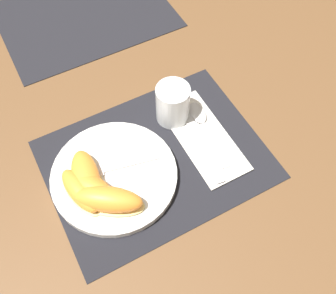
{
  "coord_description": "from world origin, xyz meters",
  "views": [
    {
      "loc": [
        -0.17,
        -0.37,
        0.7
      ],
      "look_at": [
        0.03,
        0.0,
        0.02
      ],
      "focal_mm": 42.0,
      "sensor_mm": 36.0,
      "label": 1
    }
  ],
  "objects": [
    {
      "name": "fork",
      "position": [
        -0.1,
        0.02,
        0.02
      ],
      "size": [
        0.18,
        0.06,
        0.0
      ],
      "color": "silver",
      "rests_on": "plate"
    },
    {
      "name": "ground_plane",
      "position": [
        0.0,
        0.0,
        0.0
      ],
      "size": [
        3.0,
        3.0,
        0.0
      ],
      "primitive_type": "plane",
      "color": "brown"
    },
    {
      "name": "citrus_wedge_2",
      "position": [
        -0.14,
        -0.02,
        0.04
      ],
      "size": [
        0.09,
        0.11,
        0.04
      ],
      "color": "#F4DB84",
      "rests_on": "plate"
    },
    {
      "name": "citrus_wedge_1",
      "position": [
        -0.16,
        -0.01,
        0.04
      ],
      "size": [
        0.07,
        0.12,
        0.04
      ],
      "color": "#F4DB84",
      "rests_on": "plate"
    },
    {
      "name": "citrus_wedge_3",
      "position": [
        -0.13,
        -0.05,
        0.04
      ],
      "size": [
        0.14,
        0.12,
        0.04
      ],
      "color": "#F4DB84",
      "rests_on": "plate"
    },
    {
      "name": "placemat",
      "position": [
        0.0,
        0.0,
        0.0
      ],
      "size": [
        0.44,
        0.33,
        0.0
      ],
      "color": "black",
      "rests_on": "ground_plane"
    },
    {
      "name": "knife",
      "position": [
        0.1,
        -0.0,
        0.01
      ],
      "size": [
        0.05,
        0.23,
        0.01
      ],
      "color": "silver",
      "rests_on": "napkin"
    },
    {
      "name": "spoon",
      "position": [
        0.13,
        0.03,
        0.01
      ],
      "size": [
        0.05,
        0.18,
        0.01
      ],
      "color": "silver",
      "rests_on": "napkin"
    },
    {
      "name": "citrus_wedge_0",
      "position": [
        -0.14,
        0.01,
        0.04
      ],
      "size": [
        0.08,
        0.13,
        0.04
      ],
      "color": "#F4DB84",
      "rests_on": "plate"
    },
    {
      "name": "plate",
      "position": [
        -0.09,
        0.0,
        0.01
      ],
      "size": [
        0.25,
        0.25,
        0.02
      ],
      "color": "white",
      "rests_on": "placemat"
    },
    {
      "name": "juice_glass",
      "position": [
        0.08,
        0.08,
        0.04
      ],
      "size": [
        0.07,
        0.07,
        0.09
      ],
      "color": "silver",
      "rests_on": "placemat"
    },
    {
      "name": "placemat_far",
      "position": [
        0.04,
        0.48,
        0.0
      ],
      "size": [
        0.44,
        0.33,
        0.0
      ],
      "color": "black",
      "rests_on": "ground_plane"
    },
    {
      "name": "napkin",
      "position": [
        0.11,
        -0.0,
        0.01
      ],
      "size": [
        0.1,
        0.23,
        0.0
      ],
      "color": "white",
      "rests_on": "placemat"
    }
  ]
}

